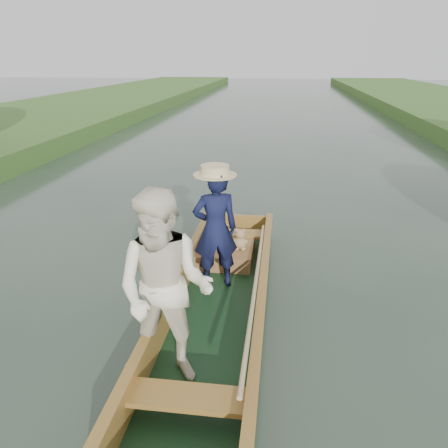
# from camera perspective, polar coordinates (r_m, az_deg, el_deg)

# --- Properties ---
(ground) EXTENTS (120.00, 120.00, 0.00)m
(ground) POSITION_cam_1_polar(r_m,az_deg,el_deg) (5.20, -0.88, -12.22)
(ground) COLOR #283D30
(ground) RESTS_ON ground
(trees_far) EXTENTS (21.35, 4.06, 4.47)m
(trees_far) POSITION_cam_1_polar(r_m,az_deg,el_deg) (8.94, -9.03, 18.17)
(trees_far) COLOR #47331E
(trees_far) RESTS_ON ground
(punt) EXTENTS (1.30, 5.00, 1.87)m
(punt) POSITION_cam_1_polar(r_m,az_deg,el_deg) (4.65, -3.26, -7.52)
(punt) COLOR #133118
(punt) RESTS_ON ground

